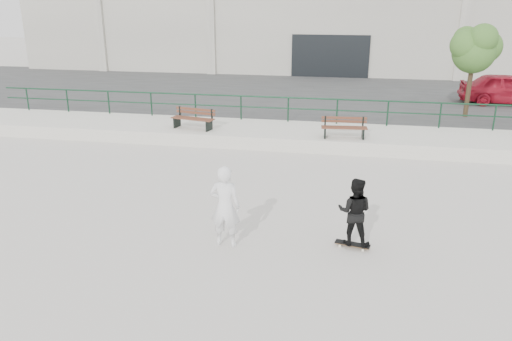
% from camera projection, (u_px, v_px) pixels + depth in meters
% --- Properties ---
extents(ground, '(120.00, 120.00, 0.00)m').
position_uv_depth(ground, '(268.00, 259.00, 10.72)').
color(ground, beige).
rests_on(ground, ground).
extents(ledge, '(30.00, 3.00, 0.50)m').
position_uv_depth(ledge, '(309.00, 136.00, 19.46)').
color(ledge, beige).
rests_on(ledge, ground).
extents(parking_strip, '(60.00, 14.00, 0.50)m').
position_uv_depth(parking_strip, '(323.00, 97.00, 27.36)').
color(parking_strip, '#373737').
rests_on(parking_strip, ground).
extents(railing, '(28.00, 0.06, 1.03)m').
position_uv_depth(railing, '(313.00, 105.00, 20.35)').
color(railing, '#153A24').
rests_on(railing, ledge).
extents(commercial_building, '(44.20, 16.33, 8.00)m').
position_uv_depth(commercial_building, '(337.00, 10.00, 38.96)').
color(commercial_building, silver).
rests_on(commercial_building, ground).
extents(bench_left, '(1.79, 0.85, 0.80)m').
position_uv_depth(bench_left, '(193.00, 119.00, 19.50)').
color(bench_left, brown).
rests_on(bench_left, ledge).
extents(bench_right, '(1.68, 0.62, 0.76)m').
position_uv_depth(bench_right, '(344.00, 128.00, 18.20)').
color(bench_right, brown).
rests_on(bench_right, ledge).
extents(tree, '(2.20, 1.96, 3.92)m').
position_uv_depth(tree, '(475.00, 47.00, 20.72)').
color(tree, '#463623').
rests_on(tree, parking_strip).
extents(red_car, '(4.40, 1.85, 1.49)m').
position_uv_depth(red_car, '(507.00, 89.00, 24.02)').
color(red_car, '#AE1528').
rests_on(red_car, parking_strip).
extents(skateboard, '(0.80, 0.36, 0.09)m').
position_uv_depth(skateboard, '(352.00, 244.00, 11.22)').
color(skateboard, black).
rests_on(skateboard, ground).
extents(standing_skater, '(0.82, 0.68, 1.56)m').
position_uv_depth(standing_skater, '(355.00, 212.00, 10.97)').
color(standing_skater, black).
rests_on(standing_skater, skateboard).
extents(seated_skater, '(0.70, 0.46, 1.89)m').
position_uv_depth(seated_skater, '(225.00, 206.00, 11.06)').
color(seated_skater, white).
rests_on(seated_skater, ground).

